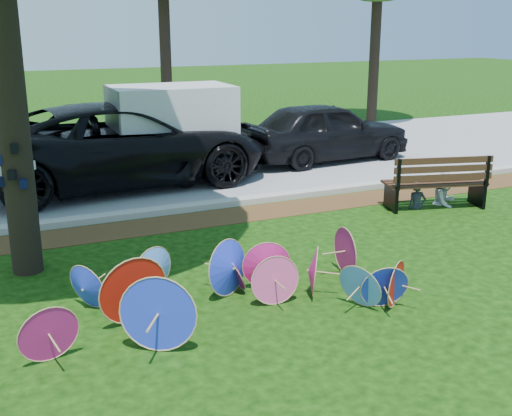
{
  "coord_description": "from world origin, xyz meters",
  "views": [
    {
      "loc": [
        -3.26,
        -6.37,
        3.58
      ],
      "look_at": [
        0.5,
        2.0,
        0.9
      ],
      "focal_mm": 45.0,
      "sensor_mm": 36.0,
      "label": 1
    }
  ],
  "objects_px": {
    "black_van": "(122,145)",
    "park_bench": "(434,181)",
    "parasol_pile": "(230,283)",
    "cargo_trailer": "(173,127)",
    "dark_pickup": "(326,131)",
    "person_left": "(418,184)",
    "person_right": "(447,173)"
  },
  "relations": [
    {
      "from": "parasol_pile",
      "to": "cargo_trailer",
      "type": "distance_m",
      "value": 7.28
    },
    {
      "from": "black_van",
      "to": "cargo_trailer",
      "type": "height_order",
      "value": "cargo_trailer"
    },
    {
      "from": "person_right",
      "to": "person_left",
      "type": "bearing_deg",
      "value": 161.73
    },
    {
      "from": "black_van",
      "to": "park_bench",
      "type": "distance_m",
      "value": 6.8
    },
    {
      "from": "dark_pickup",
      "to": "cargo_trailer",
      "type": "relative_size",
      "value": 1.71
    },
    {
      "from": "cargo_trailer",
      "to": "person_right",
      "type": "xyz_separation_m",
      "value": [
        4.38,
        -4.29,
        -0.59
      ]
    },
    {
      "from": "black_van",
      "to": "dark_pickup",
      "type": "xyz_separation_m",
      "value": [
        5.5,
        0.43,
        -0.14
      ]
    },
    {
      "from": "person_left",
      "to": "cargo_trailer",
      "type": "bearing_deg",
      "value": 144.21
    },
    {
      "from": "dark_pickup",
      "to": "person_left",
      "type": "xyz_separation_m",
      "value": [
        -0.62,
        -4.71,
        -0.28
      ]
    },
    {
      "from": "black_van",
      "to": "person_right",
      "type": "relative_size",
      "value": 5.14
    },
    {
      "from": "parasol_pile",
      "to": "dark_pickup",
      "type": "height_order",
      "value": "dark_pickup"
    },
    {
      "from": "parasol_pile",
      "to": "black_van",
      "type": "relative_size",
      "value": 0.74
    },
    {
      "from": "parasol_pile",
      "to": "person_left",
      "type": "height_order",
      "value": "person_left"
    },
    {
      "from": "cargo_trailer",
      "to": "person_left",
      "type": "distance_m",
      "value": 5.7
    },
    {
      "from": "black_van",
      "to": "dark_pickup",
      "type": "height_order",
      "value": "black_van"
    },
    {
      "from": "parasol_pile",
      "to": "cargo_trailer",
      "type": "xyz_separation_m",
      "value": [
        1.45,
        7.09,
        0.87
      ]
    },
    {
      "from": "black_van",
      "to": "person_right",
      "type": "height_order",
      "value": "black_van"
    },
    {
      "from": "cargo_trailer",
      "to": "person_right",
      "type": "distance_m",
      "value": 6.16
    },
    {
      "from": "black_van",
      "to": "parasol_pile",
      "type": "bearing_deg",
      "value": 173.93
    },
    {
      "from": "dark_pickup",
      "to": "person_right",
      "type": "xyz_separation_m",
      "value": [
        0.08,
        -4.71,
        -0.14
      ]
    },
    {
      "from": "cargo_trailer",
      "to": "person_left",
      "type": "bearing_deg",
      "value": -47.93
    },
    {
      "from": "parasol_pile",
      "to": "person_left",
      "type": "distance_m",
      "value": 5.84
    },
    {
      "from": "cargo_trailer",
      "to": "person_left",
      "type": "xyz_separation_m",
      "value": [
        3.68,
        -4.29,
        -0.73
      ]
    },
    {
      "from": "parasol_pile",
      "to": "park_bench",
      "type": "bearing_deg",
      "value": 26.67
    },
    {
      "from": "black_van",
      "to": "park_bench",
      "type": "relative_size",
      "value": 3.25
    },
    {
      "from": "person_right",
      "to": "dark_pickup",
      "type": "bearing_deg",
      "value": 72.67
    },
    {
      "from": "black_van",
      "to": "dark_pickup",
      "type": "bearing_deg",
      "value": -89.57
    },
    {
      "from": "parasol_pile",
      "to": "person_right",
      "type": "bearing_deg",
      "value": 25.68
    },
    {
      "from": "parasol_pile",
      "to": "black_van",
      "type": "distance_m",
      "value": 7.11
    },
    {
      "from": "parasol_pile",
      "to": "person_right",
      "type": "height_order",
      "value": "person_right"
    },
    {
      "from": "black_van",
      "to": "cargo_trailer",
      "type": "xyz_separation_m",
      "value": [
        1.19,
        0.0,
        0.32
      ]
    },
    {
      "from": "parasol_pile",
      "to": "person_left",
      "type": "bearing_deg",
      "value": 28.65
    }
  ]
}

